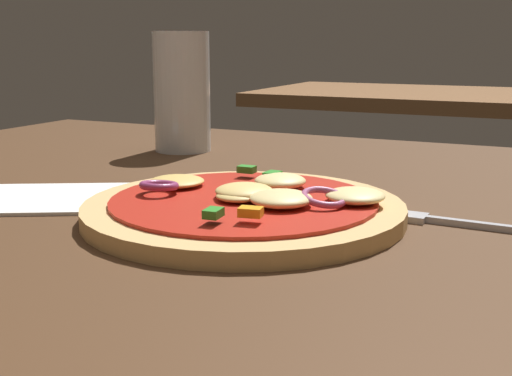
# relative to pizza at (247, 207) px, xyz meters

# --- Properties ---
(dining_table) EXTENTS (1.13, 0.94, 0.03)m
(dining_table) POSITION_rel_pizza_xyz_m (-0.00, -0.02, -0.03)
(dining_table) COLOR #4C301C
(dining_table) RESTS_ON ground
(pizza) EXTENTS (0.25, 0.25, 0.03)m
(pizza) POSITION_rel_pizza_xyz_m (0.00, 0.00, 0.00)
(pizza) COLOR tan
(pizza) RESTS_ON dining_table
(fork) EXTENTS (0.16, 0.02, 0.01)m
(fork) POSITION_rel_pizza_xyz_m (0.15, 0.05, -0.01)
(fork) COLOR silver
(fork) RESTS_ON dining_table
(beer_glass) EXTENTS (0.07, 0.07, 0.14)m
(beer_glass) POSITION_rel_pizza_xyz_m (-0.21, 0.26, 0.05)
(beer_glass) COLOR silver
(beer_glass) RESTS_ON dining_table
(napkin) EXTENTS (0.17, 0.16, 0.00)m
(napkin) POSITION_rel_pizza_xyz_m (-0.18, -0.02, -0.01)
(napkin) COLOR white
(napkin) RESTS_ON dining_table
(background_table) EXTENTS (0.71, 0.53, 0.03)m
(background_table) POSITION_rel_pizza_xyz_m (-0.21, 1.36, -0.03)
(background_table) COLOR brown
(background_table) RESTS_ON ground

